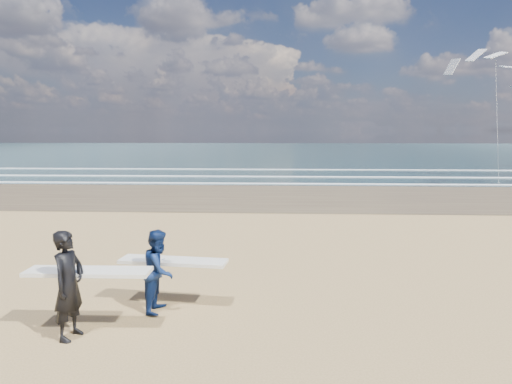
{
  "coord_description": "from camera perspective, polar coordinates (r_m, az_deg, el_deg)",
  "views": [
    {
      "loc": [
        3.22,
        -7.36,
        3.55
      ],
      "look_at": [
        2.55,
        6.0,
        1.75
      ],
      "focal_mm": 32.0,
      "sensor_mm": 36.0,
      "label": 1
    }
  ],
  "objects": [
    {
      "name": "ocean",
      "position": [
        81.19,
        14.85,
        4.93
      ],
      "size": [
        220.0,
        100.0,
        0.02
      ],
      "primitive_type": "cube",
      "color": "#173034",
      "rests_on": "ground"
    },
    {
      "name": "foam_breakers",
      "position": [
        39.38,
        28.08,
        1.68
      ],
      "size": [
        220.0,
        11.7,
        0.05
      ],
      "color": "white",
      "rests_on": "ground"
    },
    {
      "name": "surfer_near",
      "position": [
        8.56,
        -22.11,
        -10.52
      ],
      "size": [
        2.21,
        1.01,
        1.89
      ],
      "color": "black",
      "rests_on": "ground"
    },
    {
      "name": "surfer_far",
      "position": [
        9.33,
        -11.85,
        -9.47
      ],
      "size": [
        2.24,
        1.15,
        1.64
      ],
      "color": "#0D204D",
      "rests_on": "ground"
    },
    {
      "name": "kite_1",
      "position": [
        37.38,
        27.85,
        10.4
      ],
      "size": [
        6.34,
        4.8,
        10.28
      ],
      "color": "slate",
      "rests_on": "ground"
    }
  ]
}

